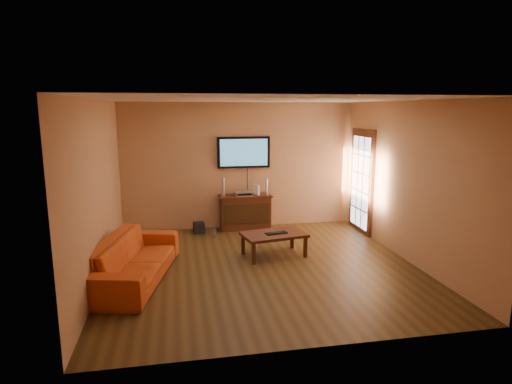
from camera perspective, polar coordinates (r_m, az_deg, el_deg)
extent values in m
plane|color=#3C2910|center=(7.17, 0.86, -9.90)|extent=(5.00, 5.00, 0.00)
plane|color=tan|center=(9.24, -2.20, 3.50)|extent=(5.00, 0.00, 5.00)
plane|color=tan|center=(6.77, -20.32, 0.04)|extent=(0.00, 5.00, 5.00)
plane|color=tan|center=(7.69, 19.47, 1.35)|extent=(0.00, 5.00, 5.00)
plane|color=white|center=(6.69, 0.93, 12.23)|extent=(5.00, 5.00, 0.00)
cube|color=#3C190D|center=(9.21, 13.89, 1.28)|extent=(0.06, 1.02, 2.22)
cube|color=white|center=(9.20, 13.69, 1.27)|extent=(0.01, 0.79, 1.89)
cube|color=#3C190D|center=(9.22, -1.44, -2.80)|extent=(1.06, 0.40, 0.71)
cube|color=black|center=(9.02, -1.24, -2.89)|extent=(0.98, 0.02, 0.43)
cube|color=#3C190D|center=(9.14, -1.45, -0.52)|extent=(1.13, 0.43, 0.04)
cube|color=black|center=(9.17, -1.66, 5.31)|extent=(1.13, 0.07, 0.67)
cube|color=teal|center=(9.13, -1.62, 5.29)|extent=(1.02, 0.01, 0.57)
cube|color=#3C190D|center=(7.55, 2.41, -5.68)|extent=(1.19, 0.84, 0.05)
cube|color=#3C190D|center=(7.20, -0.31, -8.24)|extent=(0.06, 0.06, 0.36)
cube|color=#3C190D|center=(7.58, 6.58, -7.31)|extent=(0.06, 0.06, 0.36)
cube|color=#3C190D|center=(7.68, -1.74, -7.01)|extent=(0.06, 0.06, 0.36)
cube|color=#3C190D|center=(8.04, 4.80, -6.21)|extent=(0.06, 0.06, 0.36)
imported|color=#B84314|center=(6.76, -16.02, -7.68)|extent=(1.13, 2.34, 0.88)
cylinder|color=silver|center=(9.05, -4.38, -0.48)|extent=(0.11, 0.11, 0.02)
cylinder|color=silver|center=(9.02, -4.40, 0.72)|extent=(0.06, 0.06, 0.37)
cylinder|color=silver|center=(9.22, 1.40, -0.24)|extent=(0.09, 0.09, 0.01)
cylinder|color=silver|center=(9.19, 1.40, 0.79)|extent=(0.05, 0.05, 0.32)
cube|color=silver|center=(9.08, -1.69, -0.19)|extent=(0.39, 0.29, 0.08)
cube|color=white|center=(9.13, 0.13, 0.29)|extent=(0.10, 0.16, 0.22)
cube|color=black|center=(9.06, -7.62, -4.74)|extent=(0.24, 0.24, 0.22)
cylinder|color=white|center=(8.74, -5.69, -5.39)|extent=(0.07, 0.07, 0.19)
sphere|color=white|center=(8.72, -5.70, -4.75)|extent=(0.04, 0.04, 0.04)
cube|color=black|center=(7.51, 2.72, -5.50)|extent=(0.41, 0.22, 0.02)
cube|color=black|center=(7.51, 2.72, -5.41)|extent=(0.27, 0.15, 0.01)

